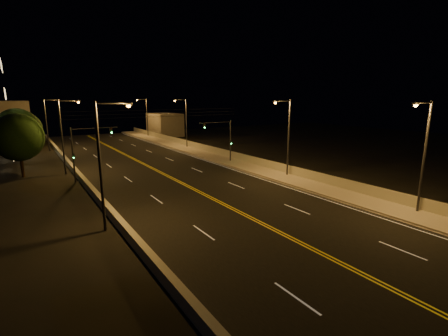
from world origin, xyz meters
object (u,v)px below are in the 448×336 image
streetlight_5 (64,132)px  traffic_signal_right (225,137)px  streetlight_0 (423,151)px  tree_2 (25,129)px  streetlight_4 (104,158)px  tree_0 (18,137)px  streetlight_3 (146,115)px  tree_1 (18,129)px  traffic_signal_left (82,147)px  streetlight_2 (185,120)px  streetlight_6 (48,121)px  streetlight_1 (287,133)px

streetlight_5 → traffic_signal_right: bearing=-13.9°
streetlight_0 → tree_2: (-25.11, 48.62, -0.83)m
streetlight_4 → tree_0: size_ratio=1.21×
streetlight_3 → traffic_signal_right: size_ratio=1.48×
streetlight_0 → tree_1: size_ratio=1.16×
traffic_signal_right → tree_2: tree_2 is taller
traffic_signal_right → traffic_signal_left: 18.80m
streetlight_0 → streetlight_2: same height
streetlight_2 → streetlight_3: bearing=90.0°
streetlight_4 → tree_0: 22.35m
streetlight_5 → traffic_signal_left: (1.12, -4.93, -1.36)m
streetlight_4 → streetlight_2: bearing=55.9°
traffic_signal_left → tree_2: bearing=102.0°
streetlight_5 → traffic_signal_right: (19.92, -4.93, -1.36)m
streetlight_2 → streetlight_6: 23.86m
streetlight_5 → streetlight_4: bearing=-90.0°
streetlight_1 → streetlight_5: (-21.44, 15.90, 0.00)m
tree_0 → tree_1: size_ratio=0.96×
streetlight_3 → tree_1: streetlight_3 is taller
streetlight_2 → streetlight_4: (-21.44, -31.62, 0.00)m
traffic_signal_right → traffic_signal_left: size_ratio=1.00×
streetlight_0 → streetlight_6: (-21.44, 52.31, 0.00)m
streetlight_1 → streetlight_6: size_ratio=1.00×
streetlight_3 → tree_0: bearing=-130.3°
tree_2 → streetlight_2: bearing=-15.1°
streetlight_0 → traffic_signal_left: (-20.32, 26.00, -1.36)m
streetlight_1 → tree_0: streetlight_1 is taller
streetlight_0 → streetlight_5: same height
streetlight_1 → traffic_signal_left: 23.13m
traffic_signal_left → tree_1: size_ratio=0.78×
traffic_signal_right → tree_2: size_ratio=0.88×
streetlight_4 → traffic_signal_right: bearing=38.4°
streetlight_2 → streetlight_6: size_ratio=1.00×
streetlight_0 → streetlight_2: 41.84m
streetlight_2 → tree_2: (-25.11, 6.77, -0.83)m
streetlight_3 → streetlight_6: bearing=-153.6°
streetlight_4 → streetlight_3: bearing=67.9°
streetlight_2 → streetlight_5: 24.05m
streetlight_3 → streetlight_6: (-21.44, -10.64, 0.00)m
traffic_signal_right → tree_1: size_ratio=0.78×
streetlight_3 → streetlight_6: same height
streetlight_5 → streetlight_6: same height
streetlight_6 → tree_0: (-4.74, -20.26, -0.51)m
streetlight_1 → streetlight_0: bearing=-90.0°
streetlight_3 → streetlight_6: size_ratio=1.00×
streetlight_3 → tree_2: size_ratio=1.30×
traffic_signal_left → tree_2: size_ratio=0.88×
traffic_signal_left → tree_0: 8.46m
traffic_signal_right → tree_0: 25.40m
streetlight_2 → streetlight_3: size_ratio=1.00×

